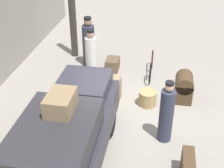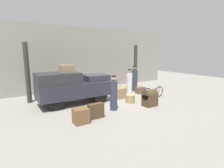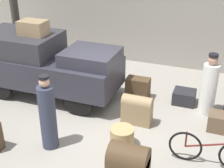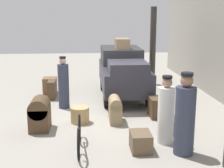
{
  "view_description": "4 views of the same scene",
  "coord_description": "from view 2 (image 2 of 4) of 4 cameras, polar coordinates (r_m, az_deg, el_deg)",
  "views": [
    {
      "loc": [
        -6.82,
        -1.04,
        5.25
      ],
      "look_at": [
        0.2,
        0.2,
        0.95
      ],
      "focal_mm": 50.0,
      "sensor_mm": 36.0,
      "label": 1
    },
    {
      "loc": [
        -5.06,
        -8.02,
        2.75
      ],
      "look_at": [
        0.2,
        0.2,
        0.95
      ],
      "focal_mm": 28.0,
      "sensor_mm": 36.0,
      "label": 2
    },
    {
      "loc": [
        2.5,
        -5.91,
        4.18
      ],
      "look_at": [
        0.2,
        0.2,
        0.95
      ],
      "focal_mm": 50.0,
      "sensor_mm": 36.0,
      "label": 3
    },
    {
      "loc": [
        9.08,
        -0.52,
        2.96
      ],
      "look_at": [
        0.2,
        0.2,
        0.95
      ],
      "focal_mm": 50.0,
      "sensor_mm": 36.0,
      "label": 4
    }
  ],
  "objects": [
    {
      "name": "trunk_umber_medium",
      "position": [
        12.06,
        2.51,
        -1.87
      ],
      "size": [
        0.57,
        0.51,
        0.36
      ],
      "color": "#232328",
      "rests_on": "ground"
    },
    {
      "name": "suitcase_black_upright",
      "position": [
        7.41,
        -5.29,
        -8.74
      ],
      "size": [
        0.68,
        0.25,
        0.64
      ],
      "color": "#4C3823",
      "rests_on": "ground"
    },
    {
      "name": "truck",
      "position": [
        9.49,
        -12.79,
        -0.64
      ],
      "size": [
        3.82,
        1.56,
        1.72
      ],
      "color": "black",
      "rests_on": "ground"
    },
    {
      "name": "porter_standing_middle",
      "position": [
        12.62,
        7.35,
        1.53
      ],
      "size": [
        0.43,
        0.43,
        1.79
      ],
      "color": "#33384C",
      "rests_on": "ground"
    },
    {
      "name": "canopy_pillar_left",
      "position": [
        10.4,
        -25.92,
        3.21
      ],
      "size": [
        0.26,
        0.26,
        3.26
      ],
      "color": "#38332D",
      "rests_on": "ground"
    },
    {
      "name": "trunk_on_truck_roof",
      "position": [
        9.28,
        -14.58,
        4.88
      ],
      "size": [
        0.71,
        0.5,
        0.37
      ],
      "color": "#937A56",
      "rests_on": "truck"
    },
    {
      "name": "wicker_basket",
      "position": [
        9.67,
        5.96,
        -4.77
      ],
      "size": [
        0.51,
        0.51,
        0.44
      ],
      "color": "tan",
      "rests_on": "ground"
    },
    {
      "name": "suitcase_small_leather",
      "position": [
        7.0,
        -10.15,
        -10.21
      ],
      "size": [
        0.56,
        0.49,
        0.6
      ],
      "color": "brown",
      "rests_on": "ground"
    },
    {
      "name": "bicycle",
      "position": [
        10.84,
        13.37,
        -2.68
      ],
      "size": [
        1.62,
        0.04,
        0.7
      ],
      "color": "black",
      "rests_on": "ground"
    },
    {
      "name": "trunk_wicker_pale",
      "position": [
        11.26,
        -2.26,
        -2.18
      ],
      "size": [
        0.64,
        0.36,
        0.58
      ],
      "color": "#4C3823",
      "rests_on": "ground"
    },
    {
      "name": "porter_carrying_trunk",
      "position": [
        8.3,
        0.54,
        -3.38
      ],
      "size": [
        0.35,
        0.35,
        1.67
      ],
      "color": "#33384C",
      "rests_on": "ground"
    },
    {
      "name": "porter_lifting_near_truck",
      "position": [
        12.05,
        5.74,
        0.73
      ],
      "size": [
        0.38,
        0.38,
        1.6
      ],
      "color": "white",
      "rests_on": "ground"
    },
    {
      "name": "canopy_pillar_right",
      "position": [
        13.51,
        7.63,
        5.59
      ],
      "size": [
        0.26,
        0.26,
        3.26
      ],
      "color": "#38332D",
      "rests_on": "ground"
    },
    {
      "name": "trunk_barrel_dark",
      "position": [
        9.18,
        12.27,
        -4.36
      ],
      "size": [
        0.7,
        0.51,
        0.86
      ],
      "color": "#4C3823",
      "rests_on": "ground"
    },
    {
      "name": "suitcase_tan_flat",
      "position": [
        11.92,
        9.18,
        -2.01
      ],
      "size": [
        0.6,
        0.44,
        0.41
      ],
      "color": "brown",
      "rests_on": "ground"
    },
    {
      "name": "trunk_large_brown",
      "position": [
        10.41,
        2.76,
        -2.7
      ],
      "size": [
        0.71,
        0.32,
        0.72
      ],
      "color": "#937A56",
      "rests_on": "ground"
    },
    {
      "name": "ground_plane",
      "position": [
        9.88,
        -0.35,
        -5.72
      ],
      "size": [
        30.0,
        30.0,
        0.0
      ],
      "primitive_type": "plane",
      "color": "gray"
    },
    {
      "name": "station_building_facade",
      "position": [
        13.12,
        -10.01,
        8.1
      ],
      "size": [
        16.0,
        0.15,
        4.5
      ],
      "color": "gray",
      "rests_on": "ground"
    }
  ]
}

